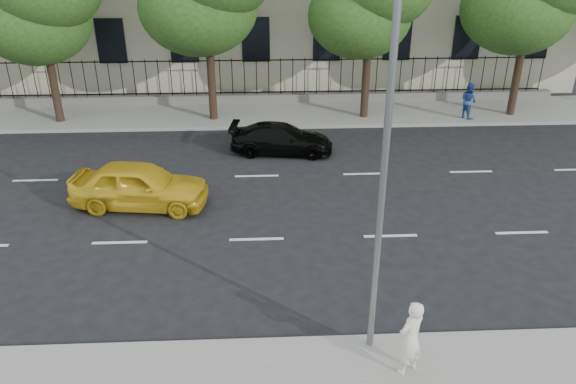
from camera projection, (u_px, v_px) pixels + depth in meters
name	position (u px, v px, depth m)	size (l,w,h in m)	color
ground	(256.00, 290.00, 14.34)	(120.00, 120.00, 0.00)	black
far_sidewalk	(257.00, 114.00, 26.85)	(60.00, 4.00, 0.15)	gray
lane_markings	(257.00, 204.00, 18.59)	(49.60, 4.62, 0.01)	silver
iron_fence	(257.00, 92.00, 28.12)	(30.00, 0.50, 2.20)	slate
street_light	(382.00, 119.00, 10.58)	(0.25, 3.32, 8.05)	slate
yellow_taxi	(140.00, 185.00, 18.17)	(1.78, 4.42, 1.51)	gold
black_sedan	(282.00, 139.00, 22.41)	(1.66, 4.08, 1.18)	black
woman_near	(411.00, 338.00, 11.21)	(0.63, 0.41, 1.72)	white
pedestrian_far	(469.00, 101.00, 25.75)	(0.80, 0.62, 1.64)	#25488E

